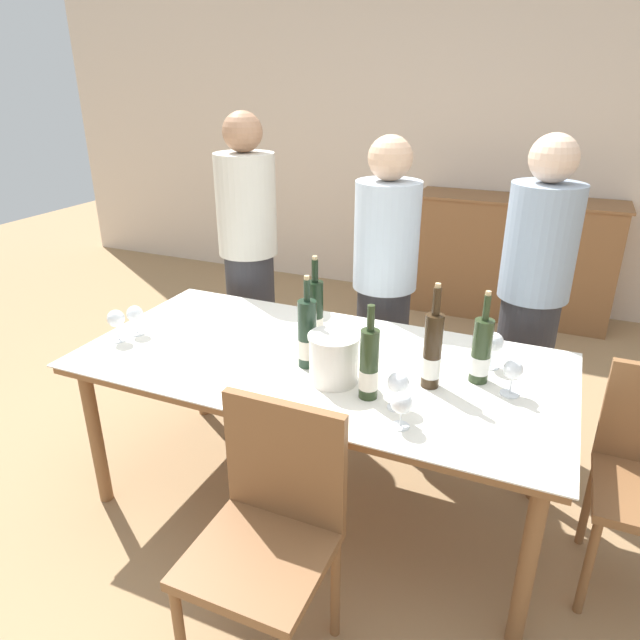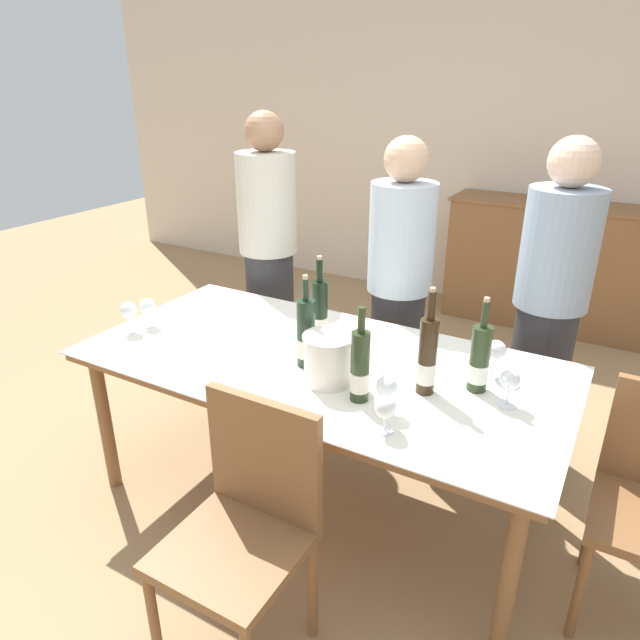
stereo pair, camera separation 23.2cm
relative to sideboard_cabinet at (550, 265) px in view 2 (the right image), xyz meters
The scene contains 20 objects.
ground_plane 2.75m from the sideboard_cabinet, 101.04° to the right, with size 12.00×12.00×0.00m, color #A37F56.
back_wall 1.09m from the sideboard_cabinet, 150.79° to the left, with size 8.00×0.10×2.80m.
sideboard_cabinet is the anchor object (origin of this frame).
dining_table 2.72m from the sideboard_cabinet, 101.04° to the right, with size 2.02×1.00×0.73m.
ice_bucket 2.85m from the sideboard_cabinet, 98.07° to the right, with size 0.20×0.20×0.20m.
wine_bottle_0 2.72m from the sideboard_cabinet, 90.96° to the right, with size 0.07×0.07×0.42m.
wine_bottle_1 2.61m from the sideboard_cabinet, 87.36° to the right, with size 0.08×0.08×0.37m.
wine_bottle_2 2.90m from the sideboard_cabinet, 94.70° to the right, with size 0.07×0.07×0.37m.
wine_bottle_3 2.81m from the sideboard_cabinet, 101.29° to the right, with size 0.08×0.08×0.39m.
wine_bottle_4 2.61m from the sideboard_cabinet, 103.66° to the right, with size 0.07×0.07×0.40m.
wine_glass_0 3.11m from the sideboard_cabinet, 116.84° to the right, with size 0.08×0.08×0.14m.
wine_glass_1 3.20m from the sideboard_cabinet, 116.55° to the right, with size 0.08×0.08×0.15m.
wine_glass_2 3.03m from the sideboard_cabinet, 91.35° to the right, with size 0.08×0.08×0.13m.
wine_glass_3 2.92m from the sideboard_cabinet, 92.28° to the right, with size 0.08×0.08×0.14m.
wine_glass_4 2.47m from the sideboard_cabinet, 86.56° to the right, with size 0.08×0.08×0.15m.
wine_glass_5 2.67m from the sideboard_cabinet, 84.68° to the right, with size 0.07×0.07×0.14m.
chair_near_front 3.41m from the sideboard_cabinet, 96.30° to the right, with size 0.42×0.42×0.91m.
person_host 2.33m from the sideboard_cabinet, 123.86° to the right, with size 0.33×0.33×1.66m.
person_guest_left 1.99m from the sideboard_cabinet, 104.12° to the right, with size 0.33×0.33×1.57m.
person_guest_right 1.90m from the sideboard_cabinet, 82.40° to the right, with size 0.33×0.33×1.60m.
Camera 2 is at (1.06, -1.85, 1.83)m, focal length 32.00 mm.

